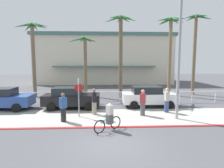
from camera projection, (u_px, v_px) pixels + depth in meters
ground_plane at (107, 100)px, 18.30m from camera, size 80.00×80.00×0.00m
sidewalk_strip at (109, 117)px, 12.54m from camera, size 44.00×4.00×0.02m
curb_paint at (110, 127)px, 10.56m from camera, size 44.00×0.24×0.03m
building_backdrop at (104, 59)px, 34.48m from camera, size 23.46×11.05×8.38m
rail_fence at (108, 94)px, 16.71m from camera, size 24.31×0.08×1.04m
stop_sign_bike_lane at (79, 92)px, 12.40m from camera, size 0.52×0.56×2.56m
streetlight_curb at (181, 52)px, 11.42m from camera, size 0.24×2.54×7.50m
palm_tree_1 at (33, 40)px, 19.24m from camera, size 3.54×3.37×7.70m
palm_tree_2 at (85, 52)px, 19.90m from camera, size 3.17×3.05×6.43m
palm_tree_3 at (121, 38)px, 18.50m from camera, size 3.37×3.38×8.27m
palm_tree_4 at (171, 36)px, 20.10m from camera, size 3.30×3.53×8.45m
palm_tree_5 at (195, 39)px, 20.58m from camera, size 3.24×2.71×8.84m
car_blue_0 at (2, 99)px, 14.41m from camera, size 4.40×2.02×1.69m
car_black_1 at (71, 98)px, 14.84m from camera, size 4.40×2.02×1.69m
car_white_2 at (149, 96)px, 15.47m from camera, size 4.40×2.02×1.69m
cyclist_teal_0 at (109, 118)px, 10.04m from camera, size 1.49×1.15×1.50m
pedestrian_0 at (143, 104)px, 12.80m from camera, size 0.45×0.48×1.81m
pedestrian_1 at (167, 101)px, 13.60m from camera, size 0.33×0.41×1.81m
pedestrian_2 at (63, 108)px, 11.47m from camera, size 0.46×0.47×1.79m
pedestrian_3 at (94, 102)px, 13.07m from camera, size 0.38×0.44×1.84m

